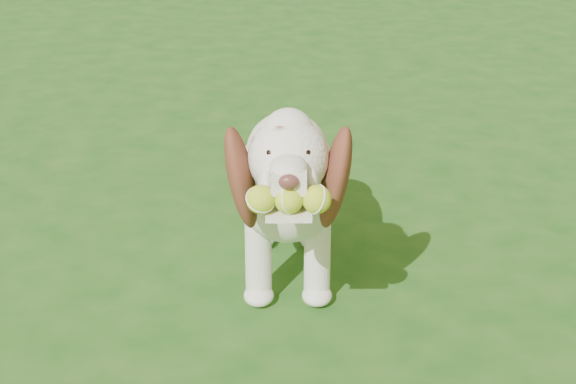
{
  "coord_description": "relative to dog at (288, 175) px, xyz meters",
  "views": [
    {
      "loc": [
        -0.37,
        -3.63,
        1.71
      ],
      "look_at": [
        -0.34,
        -0.77,
        0.47
      ],
      "focal_mm": 60.0,
      "sensor_mm": 36.0,
      "label": 1
    }
  ],
  "objects": [
    {
      "name": "dog",
      "position": [
        0.0,
        0.0,
        0.0
      ],
      "size": [
        0.43,
        1.23,
        0.8
      ],
      "rotation": [
        0.0,
        0.0,
        -0.01
      ],
      "color": "white",
      "rests_on": "ground"
    },
    {
      "name": "ground",
      "position": [
        0.34,
        0.52,
        -0.43
      ],
      "size": [
        80.0,
        80.0,
        0.0
      ],
      "primitive_type": "plane",
      "color": "#1A4B15",
      "rests_on": "ground"
    }
  ]
}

